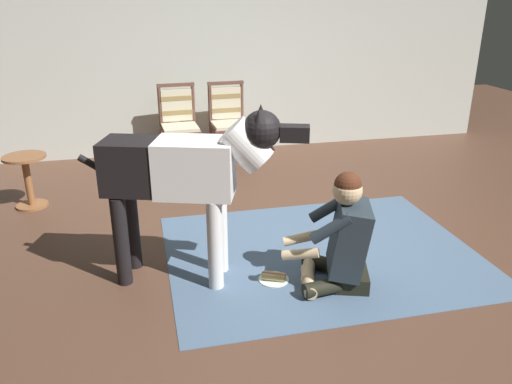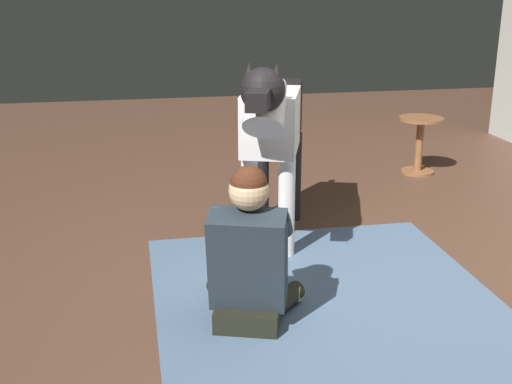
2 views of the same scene
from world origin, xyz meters
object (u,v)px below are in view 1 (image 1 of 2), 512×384
at_px(round_side_table, 27,177).
at_px(dining_chair_left_of_pair, 179,121).
at_px(dining_chair_right_of_pair, 228,118).
at_px(hot_dog_on_plate, 274,277).
at_px(large_dog, 186,173).
at_px(person_sitting_on_floor, 342,240).

bearing_deg(round_side_table, dining_chair_left_of_pair, 34.26).
distance_m(dining_chair_right_of_pair, hot_dog_on_plate, 3.07).
bearing_deg(large_dog, dining_chair_right_of_pair, 74.09).
xyz_separation_m(dining_chair_left_of_pair, dining_chair_right_of_pair, (0.62, 0.00, 0.00)).
relative_size(dining_chair_right_of_pair, hot_dog_on_plate, 4.27).
height_order(dining_chair_left_of_pair, person_sitting_on_floor, dining_chair_left_of_pair).
xyz_separation_m(person_sitting_on_floor, large_dog, (-1.06, 0.35, 0.48)).
bearing_deg(round_side_table, large_dog, -50.69).
xyz_separation_m(dining_chair_right_of_pair, round_side_table, (-2.23, -1.09, -0.22)).
height_order(hot_dog_on_plate, round_side_table, round_side_table).
distance_m(dining_chair_left_of_pair, dining_chair_right_of_pair, 0.62).
bearing_deg(hot_dog_on_plate, dining_chair_right_of_pair, 86.03).
distance_m(dining_chair_right_of_pair, large_dog, 2.96).
distance_m(dining_chair_right_of_pair, person_sitting_on_floor, 3.19).
bearing_deg(dining_chair_left_of_pair, person_sitting_on_floor, -74.58).
distance_m(dining_chair_left_of_pair, round_side_table, 1.95).
relative_size(person_sitting_on_floor, round_side_table, 1.64).
relative_size(large_dog, hot_dog_on_plate, 6.87).
distance_m(dining_chair_left_of_pair, large_dog, 2.85).
distance_m(person_sitting_on_floor, round_side_table, 3.24).
height_order(large_dog, hot_dog_on_plate, large_dog).
bearing_deg(person_sitting_on_floor, dining_chair_left_of_pair, 105.42).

